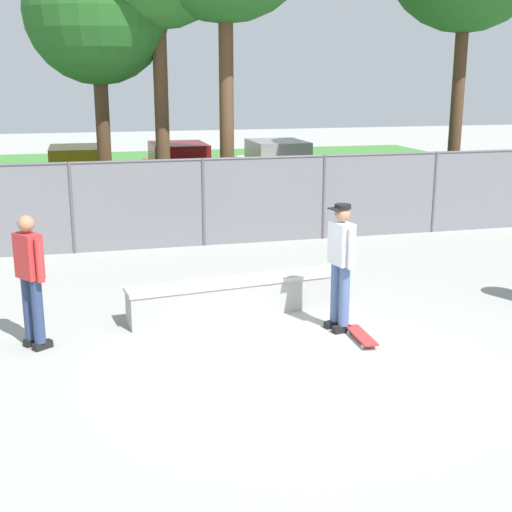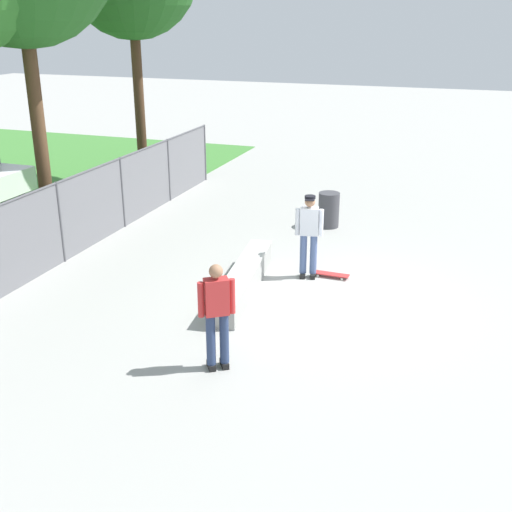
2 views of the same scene
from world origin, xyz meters
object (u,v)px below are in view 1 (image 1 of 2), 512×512
at_px(tree_near_left, 97,12).
at_px(concrete_ledge, 239,296).
at_px(car_yellow, 80,176).
at_px(bystander, 30,276).
at_px(skateboard, 361,336).
at_px(skateboarder, 341,261).
at_px(car_red, 179,171).
at_px(car_white, 278,168).

bearing_deg(tree_near_left, concrete_ledge, -75.74).
distance_m(tree_near_left, car_yellow, 5.54).
bearing_deg(concrete_ledge, bystander, -167.71).
relative_size(skateboard, car_yellow, 0.19).
height_order(skateboarder, car_yellow, skateboarder).
distance_m(skateboarder, car_yellow, 11.83).
xyz_separation_m(concrete_ledge, bystander, (-2.97, -0.65, 0.72)).
distance_m(car_red, car_white, 3.09).
distance_m(skateboarder, bystander, 4.23).
relative_size(skateboard, bystander, 0.44).
bearing_deg(skateboard, skateboarder, 106.70).
relative_size(tree_near_left, car_yellow, 1.56).
height_order(skateboard, car_red, car_red).
bearing_deg(tree_near_left, bystander, -100.14).
distance_m(concrete_ledge, car_red, 10.64).
xyz_separation_m(skateboard, tree_near_left, (-3.06, 8.10, 4.86)).
xyz_separation_m(skateboarder, car_yellow, (-3.49, 11.30, -0.19)).
distance_m(skateboard, bystander, 4.54).
bearing_deg(car_red, skateboarder, -86.96).
distance_m(concrete_ledge, skateboard, 2.06).
relative_size(concrete_ledge, tree_near_left, 0.53).
bearing_deg(tree_near_left, skateboarder, -69.05).
distance_m(car_red, bystander, 11.81).
distance_m(skateboard, car_red, 12.16).
bearing_deg(skateboarder, car_red, 93.04).
bearing_deg(skateboard, concrete_ledge, 132.62).
distance_m(car_yellow, car_white, 5.98).
distance_m(skateboarder, car_white, 11.98).
height_order(skateboard, car_white, car_white).
xyz_separation_m(skateboard, car_white, (2.33, 12.20, 0.77)).
bearing_deg(concrete_ledge, car_white, 70.83).
relative_size(tree_near_left, car_red, 1.56).
xyz_separation_m(concrete_ledge, tree_near_left, (-1.67, 6.59, 4.65)).
xyz_separation_m(skateboarder, car_white, (2.48, 11.72, -0.19)).
height_order(concrete_ledge, skateboard, concrete_ledge).
relative_size(skateboarder, car_white, 0.44).
bearing_deg(bystander, car_white, 59.48).
xyz_separation_m(tree_near_left, car_red, (2.30, 4.01, -4.09)).
relative_size(concrete_ledge, car_white, 0.83).
bearing_deg(car_white, concrete_ledge, -109.17).
xyz_separation_m(concrete_ledge, skateboarder, (1.24, -1.02, 0.75)).
height_order(car_red, bystander, bystander).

